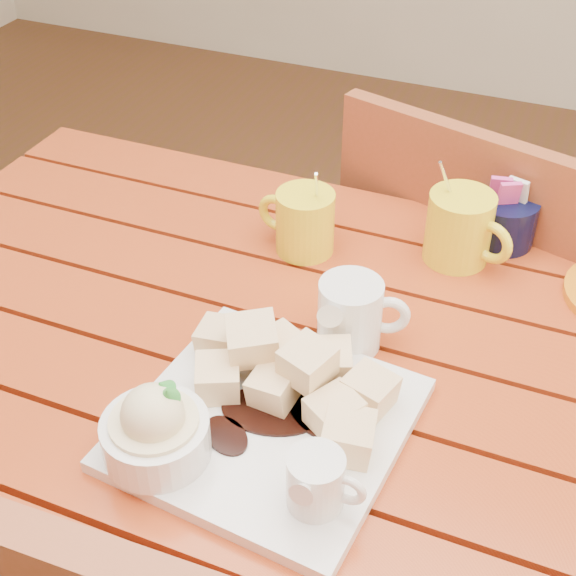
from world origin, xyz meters
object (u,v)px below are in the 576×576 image
at_px(coffee_mug_left, 303,221).
at_px(coffee_mug_right, 461,227).
at_px(dessert_plate, 246,415).
at_px(table, 289,420).
at_px(chair_far, 471,308).

relative_size(coffee_mug_left, coffee_mug_right, 0.91).
height_order(dessert_plate, coffee_mug_right, coffee_mug_right).
distance_m(table, coffee_mug_right, 0.34).
bearing_deg(dessert_plate, coffee_mug_right, 71.98).
distance_m(table, dessert_plate, 0.19).
xyz_separation_m(coffee_mug_left, coffee_mug_right, (0.20, 0.06, 0.00)).
height_order(coffee_mug_left, chair_far, same).
relative_size(dessert_plate, coffee_mug_left, 2.24).
relative_size(table, chair_far, 1.36).
relative_size(table, coffee_mug_right, 8.09).
distance_m(coffee_mug_left, coffee_mug_right, 0.21).
relative_size(coffee_mug_left, chair_far, 0.15).
xyz_separation_m(table, coffee_mug_right, (0.14, 0.27, 0.16)).
height_order(table, coffee_mug_left, coffee_mug_left).
bearing_deg(coffee_mug_left, table, -64.25).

